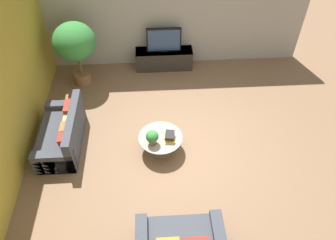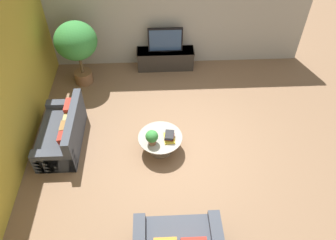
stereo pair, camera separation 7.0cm
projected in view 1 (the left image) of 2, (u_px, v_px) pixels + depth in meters
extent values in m
plane|color=brown|center=(177.00, 145.00, 7.29)|extent=(24.00, 24.00, 0.00)
cube|color=#A39E93|center=(168.00, 12.00, 8.53)|extent=(7.40, 0.12, 3.00)
cube|color=gold|center=(7.00, 93.00, 6.23)|extent=(0.12, 7.40, 3.00)
cube|color=#2D2823|center=(164.00, 59.00, 9.17)|extent=(1.55, 0.48, 0.55)
cube|color=#2D2823|center=(164.00, 51.00, 8.98)|extent=(1.58, 0.50, 0.02)
cube|color=black|center=(164.00, 40.00, 8.73)|extent=(0.93, 0.08, 0.68)
cube|color=navy|center=(164.00, 41.00, 8.70)|extent=(0.85, 0.00, 0.61)
cube|color=black|center=(164.00, 50.00, 8.97)|extent=(0.28, 0.13, 0.02)
cylinder|color=#756656|center=(161.00, 149.00, 7.18)|extent=(0.52, 0.52, 0.02)
cylinder|color=#756656|center=(161.00, 144.00, 7.05)|extent=(0.10, 0.10, 0.40)
cylinder|color=gray|center=(160.00, 137.00, 6.90)|extent=(0.94, 0.94, 0.02)
cube|color=#3D424C|center=(61.00, 137.00, 7.17)|extent=(0.84, 1.70, 0.42)
cube|color=#3D424C|center=(73.00, 123.00, 6.89)|extent=(0.16, 1.70, 0.42)
cube|color=#3D424C|center=(66.00, 111.00, 7.66)|extent=(0.84, 0.20, 0.54)
cube|color=#3D424C|center=(54.00, 162.00, 6.60)|extent=(0.84, 0.20, 0.54)
cube|color=#B23328|center=(69.00, 111.00, 7.20)|extent=(0.13, 0.40, 0.36)
cube|color=tan|center=(67.00, 121.00, 7.04)|extent=(0.13, 0.30, 0.28)
cube|color=olive|center=(65.00, 130.00, 6.84)|extent=(0.17, 0.30, 0.29)
cube|color=#B23328|center=(63.00, 140.00, 6.65)|extent=(0.16, 0.29, 0.27)
cube|color=#3D424C|center=(218.00, 240.00, 5.45)|extent=(0.20, 0.84, 0.54)
cylinder|color=brown|center=(83.00, 77.00, 8.75)|extent=(0.46, 0.46, 0.32)
cylinder|color=brown|center=(80.00, 65.00, 8.47)|extent=(0.08, 0.08, 0.47)
ellipsoid|color=#337F38|center=(74.00, 41.00, 7.97)|extent=(1.05, 1.05, 0.93)
cylinder|color=brown|center=(152.00, 142.00, 6.74)|extent=(0.16, 0.16, 0.10)
sphere|color=#337F38|center=(152.00, 136.00, 6.62)|extent=(0.26, 0.26, 0.26)
cube|color=gold|center=(170.00, 138.00, 6.85)|extent=(0.23, 0.33, 0.03)
cube|color=#A32823|center=(170.00, 137.00, 6.84)|extent=(0.22, 0.23, 0.03)
cube|color=#2D4C84|center=(169.00, 136.00, 6.80)|extent=(0.19, 0.22, 0.04)
cube|color=#232326|center=(170.00, 135.00, 6.77)|extent=(0.22, 0.28, 0.04)
cube|color=black|center=(155.00, 134.00, 6.93)|extent=(0.13, 0.15, 0.02)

